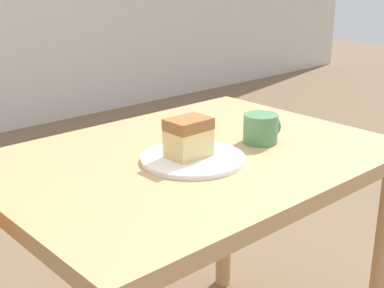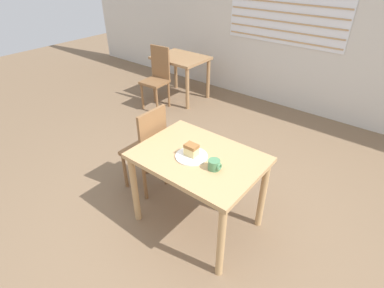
% 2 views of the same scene
% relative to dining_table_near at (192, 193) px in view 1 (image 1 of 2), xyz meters
% --- Properties ---
extents(dining_table_near, '(1.03, 0.76, 0.76)m').
position_rel_dining_table_near_xyz_m(dining_table_near, '(0.00, 0.00, 0.00)').
color(dining_table_near, tan).
rests_on(dining_table_near, ground_plane).
extents(plate, '(0.26, 0.26, 0.01)m').
position_rel_dining_table_near_xyz_m(plate, '(-0.04, -0.05, 0.12)').
color(plate, white).
rests_on(plate, dining_table_near).
extents(cake_slice, '(0.11, 0.08, 0.10)m').
position_rel_dining_table_near_xyz_m(cake_slice, '(-0.04, -0.04, 0.18)').
color(cake_slice, '#E0C67F').
rests_on(cake_slice, plate).
extents(coffee_mug, '(0.10, 0.09, 0.08)m').
position_rel_dining_table_near_xyz_m(coffee_mug, '(0.20, -0.06, 0.15)').
color(coffee_mug, '#4C8456').
rests_on(coffee_mug, dining_table_near).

